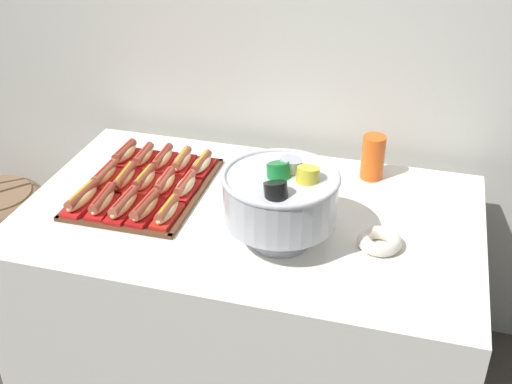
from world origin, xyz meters
The scene contains 23 objects.
ground_plane centered at (0.00, 0.00, 0.00)m, with size 10.00×10.00×0.00m, color #38332D.
back_wall centered at (0.00, 0.60, 1.30)m, with size 6.00×0.10×2.60m, color beige.
buffet_table centered at (0.00, 0.00, 0.41)m, with size 1.50×0.91×0.79m.
floor_vase centered at (-1.20, 0.25, 0.26)m, with size 0.47×0.47×1.05m.
serving_tray centered at (-0.39, 0.04, 0.79)m, with size 0.41×0.53×0.01m.
hot_dog_0 centered at (-0.54, -0.13, 0.83)m, with size 0.07×0.19×0.06m.
hot_dog_1 centered at (-0.46, -0.13, 0.83)m, with size 0.07×0.18×0.06m.
hot_dog_2 centered at (-0.39, -0.13, 0.83)m, with size 0.06×0.18×0.06m.
hot_dog_3 centered at (-0.31, -0.13, 0.83)m, with size 0.07×0.17×0.06m.
hot_dog_4 centered at (-0.24, -0.13, 0.82)m, with size 0.06×0.16×0.06m.
hot_dog_5 centered at (-0.54, 0.04, 0.82)m, with size 0.06×0.16×0.06m.
hot_dog_6 centered at (-0.46, 0.04, 0.82)m, with size 0.07×0.18×0.06m.
hot_dog_7 centered at (-0.39, 0.04, 0.83)m, with size 0.07×0.15×0.06m.
hot_dog_8 centered at (-0.31, 0.04, 0.83)m, with size 0.07×0.16×0.06m.
hot_dog_9 centered at (-0.24, 0.04, 0.83)m, with size 0.07×0.15×0.06m.
hot_dog_10 centered at (-0.54, 0.20, 0.83)m, with size 0.07×0.16×0.06m.
hot_dog_11 centered at (-0.47, 0.20, 0.82)m, with size 0.07×0.16×0.06m.
hot_dog_12 centered at (-0.39, 0.20, 0.82)m, with size 0.07×0.17×0.06m.
hot_dog_13 centered at (-0.32, 0.20, 0.83)m, with size 0.07×0.17×0.06m.
hot_dog_14 centered at (-0.24, 0.20, 0.82)m, with size 0.07×0.16×0.06m.
punch_bowl centered at (0.14, -0.14, 0.95)m, with size 0.35×0.35×0.28m.
cup_stack centered at (0.36, 0.34, 0.87)m, with size 0.08×0.08×0.16m.
donut centered at (0.43, -0.09, 0.81)m, with size 0.14×0.14×0.04m.
Camera 1 is at (0.51, -1.74, 1.94)m, focal length 45.80 mm.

